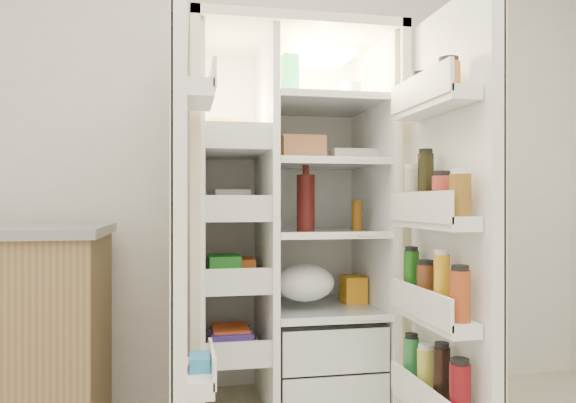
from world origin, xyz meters
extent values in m
cube|color=white|center=(0.00, 2.00, 1.35)|extent=(4.00, 0.02, 2.70)
cube|color=beige|center=(0.19, 1.93, 0.90)|extent=(0.92, 0.04, 1.80)
cube|color=beige|center=(-0.25, 1.60, 0.90)|extent=(0.04, 0.70, 1.80)
cube|color=beige|center=(0.63, 1.60, 0.90)|extent=(0.04, 0.70, 1.80)
cube|color=beige|center=(0.19, 1.60, 1.78)|extent=(0.92, 0.70, 0.04)
cube|color=white|center=(0.19, 1.90, 0.92)|extent=(0.84, 0.02, 1.68)
cube|color=white|center=(-0.22, 1.60, 0.92)|extent=(0.02, 0.62, 1.68)
cube|color=white|center=(0.60, 1.60, 0.92)|extent=(0.02, 0.62, 1.68)
cube|color=white|center=(0.08, 1.60, 0.92)|extent=(0.03, 0.62, 1.68)
cube|color=silver|center=(0.34, 1.58, 0.18)|extent=(0.47, 0.52, 0.19)
cube|color=silver|center=(0.34, 1.58, 0.39)|extent=(0.47, 0.52, 0.19)
cube|color=#FFD18C|center=(0.34, 1.65, 1.72)|extent=(0.30, 0.30, 0.02)
cube|color=silver|center=(-0.08, 1.60, 0.35)|extent=(0.28, 0.58, 0.02)
cube|color=silver|center=(-0.08, 1.60, 0.65)|extent=(0.28, 0.58, 0.02)
cube|color=silver|center=(-0.08, 1.60, 0.95)|extent=(0.28, 0.58, 0.02)
cube|color=silver|center=(-0.08, 1.60, 1.25)|extent=(0.28, 0.58, 0.02)
cube|color=silver|center=(0.34, 1.60, 0.52)|extent=(0.49, 0.58, 0.01)
cube|color=silver|center=(0.34, 1.60, 0.88)|extent=(0.49, 0.58, 0.01)
cube|color=silver|center=(0.34, 1.60, 1.20)|extent=(0.49, 0.58, 0.02)
cube|color=silver|center=(0.34, 1.60, 1.48)|extent=(0.49, 0.58, 0.02)
cube|color=#E65820|center=(-0.08, 1.60, 0.41)|extent=(0.16, 0.20, 0.10)
cube|color=green|center=(-0.08, 1.60, 0.72)|extent=(0.14, 0.18, 0.12)
cube|color=silver|center=(-0.08, 1.60, 0.99)|extent=(0.20, 0.22, 0.07)
cube|color=gold|center=(-0.08, 1.60, 1.33)|extent=(0.15, 0.16, 0.14)
cube|color=#4E339B|center=(-0.08, 1.60, 0.40)|extent=(0.18, 0.20, 0.09)
cube|color=orange|center=(-0.08, 1.60, 0.71)|extent=(0.14, 0.18, 0.10)
cube|color=white|center=(-0.08, 1.60, 1.02)|extent=(0.16, 0.16, 0.12)
sphere|color=orange|center=(0.22, 1.50, 0.12)|extent=(0.07, 0.07, 0.07)
sphere|color=orange|center=(0.31, 1.54, 0.12)|extent=(0.07, 0.07, 0.07)
sphere|color=orange|center=(0.41, 1.50, 0.12)|extent=(0.07, 0.07, 0.07)
sphere|color=orange|center=(0.27, 1.64, 0.12)|extent=(0.07, 0.07, 0.07)
sphere|color=orange|center=(0.37, 1.62, 0.12)|extent=(0.07, 0.07, 0.07)
sphere|color=orange|center=(0.47, 1.58, 0.12)|extent=(0.07, 0.07, 0.07)
ellipsoid|color=#4B7928|center=(0.34, 1.60, 0.40)|extent=(0.26, 0.24, 0.11)
cylinder|color=#47120F|center=(0.26, 1.56, 1.02)|extent=(0.08, 0.08, 0.26)
cylinder|color=brown|center=(0.50, 1.55, 0.96)|extent=(0.05, 0.05, 0.14)
cube|color=#268E59|center=(0.18, 1.56, 1.59)|extent=(0.07, 0.07, 0.21)
cylinder|color=white|center=(0.47, 1.53, 1.53)|extent=(0.10, 0.10, 0.09)
cylinder|color=olive|center=(0.36, 1.66, 1.53)|extent=(0.07, 0.07, 0.09)
cube|color=silver|center=(0.51, 1.55, 1.24)|extent=(0.25, 0.10, 0.06)
cube|color=#C97E50|center=(0.25, 1.57, 1.27)|extent=(0.20, 0.11, 0.12)
ellipsoid|color=white|center=(0.25, 1.55, 0.61)|extent=(0.27, 0.25, 0.17)
cube|color=#FFA31A|center=(0.52, 1.66, 0.59)|extent=(0.11, 0.13, 0.13)
cube|color=white|center=(-0.31, 1.05, 0.90)|extent=(0.05, 0.40, 1.72)
cube|color=beige|center=(-0.34, 1.05, 0.90)|extent=(0.01, 0.40, 1.72)
cube|color=white|center=(-0.24, 1.05, 0.40)|extent=(0.09, 0.32, 0.06)
cube|color=white|center=(-0.24, 1.05, 1.40)|extent=(0.09, 0.32, 0.06)
cube|color=#338CCC|center=(-0.24, 1.05, 0.43)|extent=(0.07, 0.12, 0.10)
cube|color=white|center=(0.69, 0.96, 0.90)|extent=(0.05, 0.58, 1.72)
cube|color=beige|center=(0.71, 0.96, 0.90)|extent=(0.01, 0.58, 1.72)
cube|color=white|center=(0.60, 0.96, 0.60)|extent=(0.11, 0.50, 0.05)
cube|color=white|center=(0.60, 0.96, 0.95)|extent=(0.11, 0.50, 0.05)
cube|color=white|center=(0.60, 0.96, 1.38)|extent=(0.11, 0.50, 0.05)
cylinder|color=maroon|center=(0.60, 0.76, 0.39)|extent=(0.07, 0.07, 0.20)
cylinder|color=black|center=(0.60, 0.89, 0.40)|extent=(0.06, 0.06, 0.22)
cylinder|color=#D0C945|center=(0.60, 1.02, 0.38)|extent=(0.06, 0.06, 0.18)
cylinder|color=#297C3E|center=(0.60, 1.15, 0.38)|extent=(0.06, 0.06, 0.19)
cylinder|color=#9B3D19|center=(0.60, 0.76, 0.71)|extent=(0.07, 0.07, 0.17)
cylinder|color=gold|center=(0.60, 0.89, 0.73)|extent=(0.06, 0.06, 0.21)
cylinder|color=brown|center=(0.60, 1.02, 0.70)|extent=(0.07, 0.07, 0.16)
cylinder|color=#1B5A14|center=(0.60, 1.15, 0.72)|extent=(0.06, 0.06, 0.20)
cylinder|color=brown|center=(0.60, 0.76, 1.04)|extent=(0.07, 0.07, 0.14)
cylinder|color=#AB352C|center=(0.60, 0.89, 1.04)|extent=(0.07, 0.07, 0.14)
cylinder|color=black|center=(0.60, 1.02, 1.09)|extent=(0.06, 0.06, 0.23)
cylinder|color=#B9AF98|center=(0.60, 1.15, 1.06)|extent=(0.06, 0.06, 0.18)
cylinder|color=#AB582A|center=(0.60, 0.84, 1.45)|extent=(0.08, 0.08, 0.10)
cylinder|color=olive|center=(0.60, 1.06, 1.45)|extent=(0.08, 0.08, 0.10)
camera|label=1|loc=(-0.31, -0.90, 1.02)|focal=34.00mm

